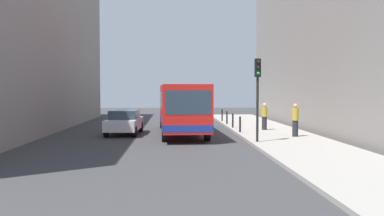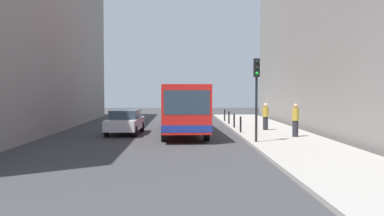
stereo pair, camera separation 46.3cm
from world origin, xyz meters
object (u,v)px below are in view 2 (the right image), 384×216
Objects in this scene: bus at (182,106)px; bollard_far at (229,118)px; car_beside_bus at (125,121)px; bollard_farthest at (225,115)px; pedestrian_near_signal at (295,120)px; bollard_near at (241,124)px; traffic_light at (257,84)px; car_behind_bus at (182,112)px; pedestrian_mid_sidewalk at (266,117)px; bollard_mid at (234,121)px.

bollard_far is at bearing -125.55° from bus.
bollard_farthest is at bearing -125.94° from car_beside_bus.
car_beside_bus is 10.14m from pedestrian_near_signal.
bollard_far is (3.55, 5.41, -1.10)m from bus.
pedestrian_near_signal is at bearing -73.14° from bollard_far.
bollard_near is 9.32m from bollard_farthest.
traffic_light reaches higher than car_beside_bus.
bus is 11.70× the size of bollard_farthest.
traffic_light reaches higher than pedestrian_near_signal.
bollard_far is at bearing 118.22° from car_behind_bus.
pedestrian_mid_sidewalk is at bearing -171.44° from car_beside_bus.
bus is 2.45× the size of car_behind_bus.
pedestrian_near_signal is at bearing -43.65° from bollard_near.
pedestrian_mid_sidewalk is at bearing -69.44° from bollard_far.
bollard_near and bollard_far have the same top height.
car_beside_bus is 11.28m from bollard_farthest.
bollard_farthest is at bearing 141.88° from car_behind_bus.
bus is 6.48× the size of pedestrian_mid_sidewalk.
bollard_near is 1.00× the size of bollard_far.
pedestrian_mid_sidewalk is (5.35, 0.62, -0.72)m from bus.
bollard_near is at bearing 102.15° from car_behind_bus.
bus is at bearing 105.93° from pedestrian_near_signal.
bollard_near is at bearing -90.00° from bollard_far.
bollard_near and bollard_farthest have the same top height.
bollard_mid is 1.00× the size of bollard_farthest.
traffic_light is at bearing 175.25° from pedestrian_near_signal.
traffic_light is at bearing 104.23° from pedestrian_mid_sidewalk.
bollard_far is at bearing -39.84° from pedestrian_mid_sidewalk.
car_beside_bus is 9.12m from traffic_light.
car_beside_bus reaches higher than bollard_farthest.
car_beside_bus is 2.61× the size of pedestrian_mid_sidewalk.
pedestrian_near_signal is at bearing 149.46° from bus.
bus is at bearing 167.27° from bollard_near.
pedestrian_mid_sidewalk is (1.80, -7.90, 0.38)m from bollard_farthest.
pedestrian_mid_sidewalk reaches higher than bollard_near.
traffic_light is 5.32m from bollard_near.
traffic_light reaches higher than bollard_farthest.
pedestrian_near_signal is 1.06× the size of pedestrian_mid_sidewalk.
traffic_light is at bearing -89.48° from bollard_far.
traffic_light is 4.32× the size of bollard_far.
car_beside_bus is 1.09× the size of traffic_light.
bus is at bearing -112.61° from bollard_farthest.
pedestrian_near_signal is at bearing 165.20° from car_beside_bus.
bollard_mid is at bearing 90.73° from traffic_light.
pedestrian_mid_sidewalk is at bearing 74.62° from traffic_light.
traffic_light is (3.59, -16.39, 2.22)m from car_behind_bus.
bollard_mid is at bearing -157.03° from car_beside_bus.
bollard_farthest is (0.00, 3.11, 0.00)m from bollard_far.
pedestrian_mid_sidewalk is (-0.85, 3.95, -0.05)m from pedestrian_near_signal.
bollard_near is at bearing 164.97° from bus.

